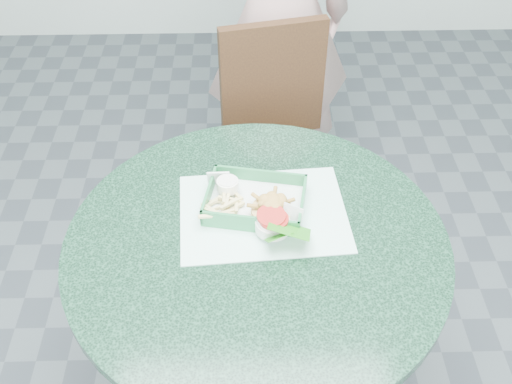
{
  "coord_description": "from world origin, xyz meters",
  "views": [
    {
      "loc": [
        -0.03,
        -1.01,
        1.88
      ],
      "look_at": [
        0.0,
        0.1,
        0.84
      ],
      "focal_mm": 42.0,
      "sensor_mm": 36.0,
      "label": 1
    }
  ],
  "objects_px": {
    "cafe_table": "(257,286)",
    "food_basket": "(255,208)",
    "diner_person": "(279,3)",
    "crab_sandwich": "(274,208)",
    "sauce_ramekin": "(226,194)",
    "dining_chair": "(273,135)"
  },
  "relations": [
    {
      "from": "cafe_table",
      "to": "food_basket",
      "type": "height_order",
      "value": "food_basket"
    },
    {
      "from": "diner_person",
      "to": "crab_sandwich",
      "type": "relative_size",
      "value": 16.59
    },
    {
      "from": "food_basket",
      "to": "diner_person",
      "type": "bearing_deg",
      "value": 83.35
    },
    {
      "from": "cafe_table",
      "to": "crab_sandwich",
      "type": "height_order",
      "value": "crab_sandwich"
    },
    {
      "from": "diner_person",
      "to": "sauce_ramekin",
      "type": "bearing_deg",
      "value": 68.89
    },
    {
      "from": "diner_person",
      "to": "sauce_ramekin",
      "type": "distance_m",
      "value": 0.95
    },
    {
      "from": "cafe_table",
      "to": "crab_sandwich",
      "type": "relative_size",
      "value": 9.09
    },
    {
      "from": "cafe_table",
      "to": "diner_person",
      "type": "height_order",
      "value": "diner_person"
    },
    {
      "from": "cafe_table",
      "to": "food_basket",
      "type": "bearing_deg",
      "value": 90.39
    },
    {
      "from": "crab_sandwich",
      "to": "cafe_table",
      "type": "bearing_deg",
      "value": -120.53
    },
    {
      "from": "diner_person",
      "to": "sauce_ramekin",
      "type": "xyz_separation_m",
      "value": [
        -0.19,
        -0.93,
        -0.09
      ]
    },
    {
      "from": "dining_chair",
      "to": "sauce_ramekin",
      "type": "height_order",
      "value": "dining_chair"
    },
    {
      "from": "cafe_table",
      "to": "food_basket",
      "type": "xyz_separation_m",
      "value": [
        -0.0,
        0.11,
        0.19
      ]
    },
    {
      "from": "cafe_table",
      "to": "dining_chair",
      "type": "xyz_separation_m",
      "value": [
        0.08,
        0.74,
        -0.05
      ]
    },
    {
      "from": "cafe_table",
      "to": "sauce_ramekin",
      "type": "height_order",
      "value": "sauce_ramekin"
    },
    {
      "from": "crab_sandwich",
      "to": "diner_person",
      "type": "bearing_deg",
      "value": 86.36
    },
    {
      "from": "dining_chair",
      "to": "cafe_table",
      "type": "bearing_deg",
      "value": -108.41
    },
    {
      "from": "food_basket",
      "to": "sauce_ramekin",
      "type": "height_order",
      "value": "sauce_ramekin"
    },
    {
      "from": "cafe_table",
      "to": "dining_chair",
      "type": "distance_m",
      "value": 0.74
    },
    {
      "from": "sauce_ramekin",
      "to": "dining_chair",
      "type": "bearing_deg",
      "value": 75.23
    },
    {
      "from": "dining_chair",
      "to": "food_basket",
      "type": "relative_size",
      "value": 3.67
    },
    {
      "from": "dining_chair",
      "to": "diner_person",
      "type": "distance_m",
      "value": 0.49
    }
  ]
}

